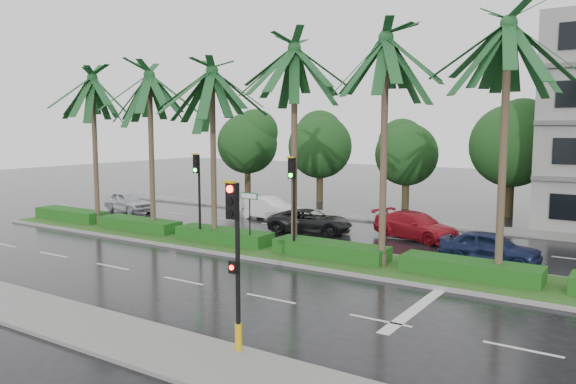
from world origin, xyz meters
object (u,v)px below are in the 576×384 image
Objects in this scene: street_sign at (249,206)px; car_darkgrey at (310,221)px; car_blue at (490,247)px; car_red at (416,226)px; signal_near at (235,259)px; signal_median_left at (198,184)px; car_silver at (128,202)px; car_white at (269,208)px.

street_sign is 5.70m from car_darkgrey.
street_sign is 0.63× the size of car_blue.
car_darkgrey is at bearing 123.04° from car_red.
car_red is at bearing -92.07° from car_darkgrey.
street_sign is 8.98m from car_red.
signal_near is 1.05× the size of car_blue.
car_blue is at bearing 19.74° from street_sign.
car_darkgrey is 5.69m from car_red.
car_blue is (4.50, -3.37, 0.01)m from car_red.
car_red reaches higher than car_darkgrey.
signal_median_left reaches higher than car_red.
street_sign reaches higher than car_blue.
car_silver is at bearing 113.09° from car_red.
signal_near is 13.91m from car_blue.
signal_median_left is 13.73m from car_blue.
car_silver is 14.32m from car_darkgrey.
signal_near is at bearing -172.37° from car_darkgrey.
signal_median_left is 1.05× the size of car_silver.
signal_median_left is at bearing 135.91° from signal_near.
signal_median_left is 12.78m from car_silver.
street_sign reaches higher than car_darkgrey.
signal_median_left is 1.02× the size of car_white.
signal_near is 0.91× the size of car_red.
car_silver is at bearing 154.22° from signal_median_left.
street_sign is 15.33m from car_silver.
car_red is at bearing -76.38° from car_silver.
street_sign is 10.72m from car_blue.
car_darkgrey is 10.18m from car_blue.
signal_near is 1.05× the size of car_silver.
signal_near reaches higher than car_blue.
street_sign is (-7.00, 9.87, -0.38)m from signal_near.
signal_median_left is (-10.00, 9.69, 0.49)m from signal_near.
car_silver is at bearing 88.45° from car_blue.
car_white is at bearing 75.63° from car_blue.
signal_near is at bearing -44.09° from signal_median_left.
signal_near is 16.99m from car_red.
car_red is (-1.50, 16.83, -1.81)m from signal_near.
signal_near reaches higher than car_darkgrey.
car_darkgrey is at bearing 62.20° from signal_median_left.
signal_median_left is 1.68× the size of street_sign.
car_silver is 10.18m from car_white.
signal_near is at bearing 169.87° from car_blue.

